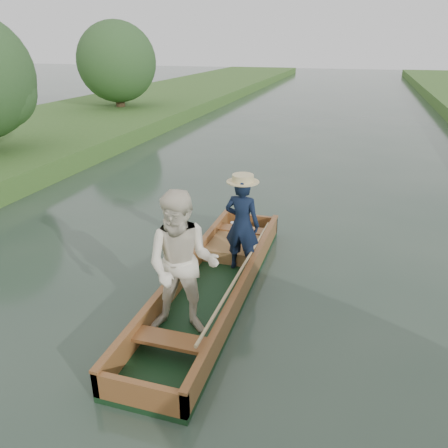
# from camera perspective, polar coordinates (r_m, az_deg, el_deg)

# --- Properties ---
(ground) EXTENTS (120.00, 120.00, 0.00)m
(ground) POSITION_cam_1_polar(r_m,az_deg,el_deg) (6.94, -1.46, -9.11)
(ground) COLOR #283D30
(ground) RESTS_ON ground
(trees_far) EXTENTS (4.49, 13.34, 4.59)m
(trees_far) POSITION_cam_1_polar(r_m,az_deg,el_deg) (18.99, -19.55, 18.53)
(trees_far) COLOR #47331E
(trees_far) RESTS_ON ground
(punt) EXTENTS (1.13, 5.00, 2.04)m
(punt) POSITION_cam_1_polar(r_m,az_deg,el_deg) (6.31, -2.31, -5.12)
(punt) COLOR black
(punt) RESTS_ON ground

